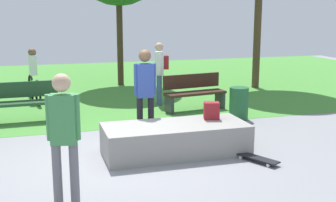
{
  "coord_description": "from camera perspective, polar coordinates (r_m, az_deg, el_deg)",
  "views": [
    {
      "loc": [
        -1.16,
        -7.24,
        2.55
      ],
      "look_at": [
        1.13,
        0.48,
        0.87
      ],
      "focal_mm": 47.34,
      "sensor_mm": 36.0,
      "label": 1
    }
  ],
  "objects": [
    {
      "name": "skater_watching",
      "position": [
        8.55,
        -2.96,
        1.73
      ],
      "size": [
        0.43,
        0.24,
        1.8
      ],
      "color": "black",
      "rests_on": "ground_plane"
    },
    {
      "name": "trash_bin",
      "position": [
        10.48,
        9.1,
        -0.32
      ],
      "size": [
        0.44,
        0.44,
        0.76
      ],
      "primitive_type": "cylinder",
      "color": "#1E592D",
      "rests_on": "ground_plane"
    },
    {
      "name": "pedestrian_with_backpack",
      "position": [
        11.87,
        -1.02,
        4.3
      ],
      "size": [
        0.38,
        0.43,
        1.68
      ],
      "color": "#3F5184",
      "rests_on": "ground_plane"
    },
    {
      "name": "park_bench_near_path",
      "position": [
        11.33,
        3.38,
        1.24
      ],
      "size": [
        1.65,
        0.7,
        0.91
      ],
      "color": "#331E14",
      "rests_on": "ground_plane"
    },
    {
      "name": "backpack_on_ledge",
      "position": [
        8.24,
        5.62,
        -1.25
      ],
      "size": [
        0.32,
        0.27,
        0.32
      ],
      "primitive_type": "cube",
      "rotation": [
        0.0,
        0.0,
        6.02
      ],
      "color": "maroon",
      "rests_on": "concrete_ledge"
    },
    {
      "name": "skateboard_by_ledge",
      "position": [
        7.73,
        11.39,
        -7.22
      ],
      "size": [
        0.54,
        0.8,
        0.08
      ],
      "color": "black",
      "rests_on": "ground_plane"
    },
    {
      "name": "ground_plane",
      "position": [
        7.77,
        -7.04,
        -7.48
      ],
      "size": [
        28.0,
        28.0,
        0.0
      ],
      "primitive_type": "plane",
      "color": "gray"
    },
    {
      "name": "cyclist_on_bicycle",
      "position": [
        12.87,
        -16.91,
        2.71
      ],
      "size": [
        0.37,
        1.8,
        1.52
      ],
      "color": "black",
      "rests_on": "ground_plane"
    },
    {
      "name": "park_bench_far_left",
      "position": [
        10.64,
        -18.2,
        -0.03
      ],
      "size": [
        1.61,
        0.52,
        0.91
      ],
      "color": "#1E4223",
      "rests_on": "ground_plane"
    },
    {
      "name": "concrete_ledge",
      "position": [
        7.94,
        0.97,
        -4.91
      ],
      "size": [
        2.56,
        1.08,
        0.54
      ],
      "primitive_type": "cube",
      "color": "gray",
      "rests_on": "ground_plane"
    },
    {
      "name": "skater_performing_trick",
      "position": [
        5.8,
        -13.29,
        -3.66
      ],
      "size": [
        0.42,
        0.26,
        1.77
      ],
      "color": "slate",
      "rests_on": "ground_plane"
    },
    {
      "name": "grass_lawn",
      "position": [
        15.47,
        -11.97,
        2.06
      ],
      "size": [
        26.6,
        12.06,
        0.01
      ],
      "primitive_type": "cube",
      "color": "#478C38",
      "rests_on": "ground_plane"
    }
  ]
}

